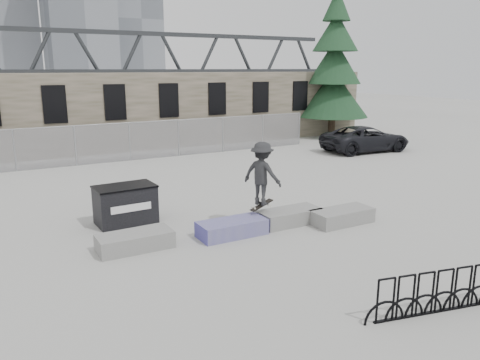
% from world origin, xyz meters
% --- Properties ---
extents(ground, '(120.00, 120.00, 0.00)m').
position_xyz_m(ground, '(0.00, 0.00, 0.00)').
color(ground, '#A8A8A3').
rests_on(ground, ground).
extents(stone_wall, '(36.00, 2.58, 4.50)m').
position_xyz_m(stone_wall, '(0.00, 16.24, 2.26)').
color(stone_wall, brown).
rests_on(stone_wall, ground).
extents(chainlink_fence, '(22.06, 0.06, 2.02)m').
position_xyz_m(chainlink_fence, '(-0.00, 12.50, 1.04)').
color(chainlink_fence, gray).
rests_on(chainlink_fence, ground).
extents(planter_far_left, '(2.00, 0.90, 0.46)m').
position_xyz_m(planter_far_left, '(-3.50, 0.16, 0.25)').
color(planter_far_left, gray).
rests_on(planter_far_left, ground).
extents(planter_center_left, '(2.00, 0.90, 0.46)m').
position_xyz_m(planter_center_left, '(-0.71, -0.19, 0.25)').
color(planter_center_left, '#373195').
rests_on(planter_center_left, ground).
extents(planter_center_right, '(2.00, 0.90, 0.46)m').
position_xyz_m(planter_center_right, '(1.38, -0.12, 0.25)').
color(planter_center_right, gray).
rests_on(planter_center_right, ground).
extents(planter_offset, '(2.00, 0.90, 0.46)m').
position_xyz_m(planter_offset, '(2.84, -0.90, 0.25)').
color(planter_offset, gray).
rests_on(planter_offset, ground).
extents(dumpster, '(1.89, 1.20, 1.21)m').
position_xyz_m(dumpster, '(-3.08, 2.46, 0.61)').
color(dumpster, black).
rests_on(dumpster, ground).
extents(bike_rack, '(3.52, 0.80, 0.90)m').
position_xyz_m(bike_rack, '(0.91, -6.13, 0.44)').
color(bike_rack, black).
rests_on(bike_rack, ground).
extents(spruce_tree, '(4.95, 4.95, 11.50)m').
position_xyz_m(spruce_tree, '(15.29, 14.45, 4.70)').
color(spruce_tree, '#38281E').
rests_on(spruce_tree, ground).
extents(truss_bridge, '(70.00, 3.00, 9.80)m').
position_xyz_m(truss_bridge, '(10.00, 55.00, 4.13)').
color(truss_bridge, '#2D3033').
rests_on(truss_bridge, ground).
extents(suv, '(5.52, 2.89, 1.48)m').
position_xyz_m(suv, '(12.88, 8.54, 0.74)').
color(suv, black).
rests_on(suv, ground).
extents(skateboarder, '(1.22, 1.43, 2.08)m').
position_xyz_m(skateboarder, '(0.45, 0.05, 1.69)').
color(skateboarder, '#252527').
rests_on(skateboarder, ground).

